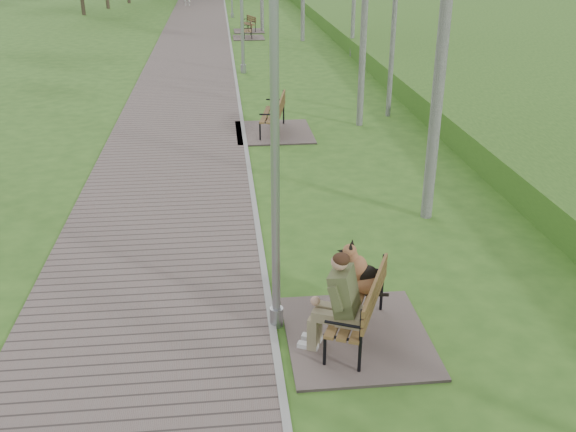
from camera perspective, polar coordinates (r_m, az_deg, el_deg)
name	(u,v)px	position (r m, az deg, el deg)	size (l,w,h in m)	color
ground	(271,320)	(9.03, -1.52, -9.21)	(120.00, 120.00, 0.00)	#376421
walkway	(192,52)	(29.47, -8.54, 14.21)	(3.50, 67.00, 0.04)	#70615B
kerb	(232,51)	(29.45, -5.03, 14.38)	(0.10, 67.00, 0.05)	#999993
embankment	(506,53)	(30.66, 18.77, 13.58)	(14.00, 70.00, 1.60)	#598F2F
bench_main	(352,310)	(8.42, 5.75, -8.33)	(1.87, 2.08, 1.63)	#70615B
bench_second	(272,125)	(17.18, -1.39, 8.13)	(2.00, 2.23, 1.23)	#70615B
bench_third	(248,35)	(33.27, -3.60, 15.80)	(1.54, 1.71, 0.95)	#70615B
bench_far	(248,28)	(35.56, -3.56, 16.34)	(1.59, 1.76, 0.97)	#70615B
lamp_post_near	(275,173)	(7.90, -1.14, 3.89)	(0.18, 0.18, 4.77)	#999CA1
lamp_post_second	(242,2)	(24.51, -4.15, 18.42)	(0.21, 0.21, 5.46)	#999CA1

